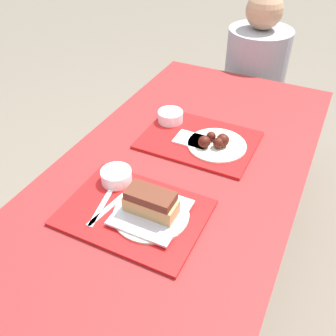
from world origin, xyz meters
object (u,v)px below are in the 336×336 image
tray_far (199,140)px  person_seated_across (256,64)px  wings_plate_far (216,143)px  brisket_sandwich_plate (151,207)px  bowl_coleslaw_near (116,175)px  tray_near (134,213)px  bowl_coleslaw_far (170,116)px

tray_far → person_seated_across: bearing=90.7°
wings_plate_far → person_seated_across: size_ratio=0.34×
tray_far → brisket_sandwich_plate: size_ratio=1.86×
brisket_sandwich_plate → person_seated_across: size_ratio=0.36×
bowl_coleslaw_near → wings_plate_far: size_ratio=0.46×
wings_plate_far → tray_near: bearing=-103.9°
wings_plate_far → person_seated_across: person_seated_across is taller
tray_far → bowl_coleslaw_far: 0.18m
tray_far → person_seated_across: size_ratio=0.67×
tray_near → wings_plate_far: (0.11, 0.45, 0.02)m
tray_near → bowl_coleslaw_near: 0.16m
tray_near → bowl_coleslaw_near: size_ratio=4.20×
person_seated_across → tray_near: bearing=-90.9°
tray_far → bowl_coleslaw_far: size_ratio=4.20×
tray_far → wings_plate_far: bearing=-13.1°
person_seated_across → brisket_sandwich_plate: bearing=-88.5°
brisket_sandwich_plate → bowl_coleslaw_far: 0.56m
tray_near → tray_far: 0.47m
bowl_coleslaw_near → person_seated_across: person_seated_across is taller
bowl_coleslaw_near → bowl_coleslaw_far: (-0.00, 0.44, 0.00)m
bowl_coleslaw_far → wings_plate_far: 0.26m
brisket_sandwich_plate → tray_near: bearing=-169.6°
bowl_coleslaw_far → wings_plate_far: size_ratio=0.46×
tray_far → brisket_sandwich_plate: bearing=-87.0°
brisket_sandwich_plate → person_seated_across: 1.35m
wings_plate_far → brisket_sandwich_plate: bearing=-97.1°
bowl_coleslaw_far → bowl_coleslaw_near: bearing=-89.5°
tray_far → brisket_sandwich_plate: brisket_sandwich_plate is taller
tray_near → person_seated_across: person_seated_across is taller
tray_near → brisket_sandwich_plate: 0.07m
tray_near → bowl_coleslaw_far: 0.55m
brisket_sandwich_plate → bowl_coleslaw_far: size_ratio=2.26×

